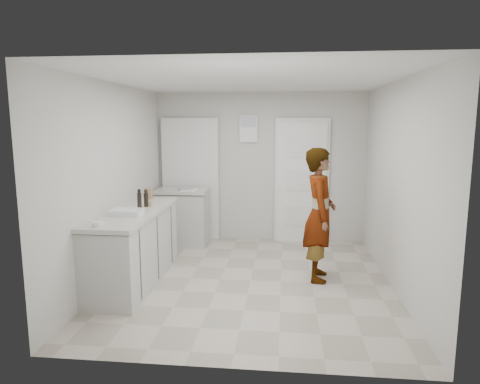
# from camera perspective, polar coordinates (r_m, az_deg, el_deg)

# --- Properties ---
(ground) EXTENTS (4.00, 4.00, 0.00)m
(ground) POSITION_cam_1_polar(r_m,az_deg,el_deg) (5.60, 1.41, -11.71)
(ground) COLOR gray
(ground) RESTS_ON ground
(room_shell) EXTENTS (4.00, 4.00, 4.00)m
(room_shell) POSITION_cam_1_polar(r_m,az_deg,el_deg) (7.25, 1.31, 1.50)
(room_shell) COLOR #B4B2AA
(room_shell) RESTS_ON ground
(main_counter) EXTENTS (0.64, 1.96, 0.93)m
(main_counter) POSITION_cam_1_polar(r_m,az_deg,el_deg) (5.57, -13.91, -7.44)
(main_counter) COLOR #B3B3AE
(main_counter) RESTS_ON ground
(side_counter) EXTENTS (0.84, 0.61, 0.93)m
(side_counter) POSITION_cam_1_polar(r_m,az_deg,el_deg) (7.14, -7.63, -3.57)
(side_counter) COLOR #B3B3AE
(side_counter) RESTS_ON ground
(person) EXTENTS (0.43, 0.63, 1.70)m
(person) POSITION_cam_1_polar(r_m,az_deg,el_deg) (5.52, 10.56, -2.99)
(person) COLOR silver
(person) RESTS_ON ground
(cake_mix_box) EXTENTS (0.10, 0.05, 0.16)m
(cake_mix_box) POSITION_cam_1_polar(r_m,az_deg,el_deg) (6.20, -12.06, -0.21)
(cake_mix_box) COLOR olive
(cake_mix_box) RESTS_ON main_counter
(spice_jar) EXTENTS (0.05, 0.05, 0.07)m
(spice_jar) POSITION_cam_1_polar(r_m,az_deg,el_deg) (5.64, -11.77, -1.58)
(spice_jar) COLOR tan
(spice_jar) RESTS_ON main_counter
(oil_cruet_a) EXTENTS (0.06, 0.06, 0.23)m
(oil_cruet_a) POSITION_cam_1_polar(r_m,az_deg,el_deg) (5.65, -12.42, -0.83)
(oil_cruet_a) COLOR black
(oil_cruet_a) RESTS_ON main_counter
(oil_cruet_b) EXTENTS (0.05, 0.05, 0.25)m
(oil_cruet_b) POSITION_cam_1_polar(r_m,az_deg,el_deg) (5.59, -13.28, -0.89)
(oil_cruet_b) COLOR black
(oil_cruet_b) RESTS_ON main_counter
(baking_dish) EXTENTS (0.36, 0.26, 0.06)m
(baking_dish) POSITION_cam_1_polar(r_m,az_deg,el_deg) (5.23, -14.89, -2.63)
(baking_dish) COLOR silver
(baking_dish) RESTS_ON main_counter
(egg_bowl) EXTENTS (0.12, 0.12, 0.04)m
(egg_bowl) POSITION_cam_1_polar(r_m,az_deg,el_deg) (4.74, -18.44, -4.08)
(egg_bowl) COLOR silver
(egg_bowl) RESTS_ON main_counter
(papers) EXTENTS (0.24, 0.30, 0.01)m
(papers) POSITION_cam_1_polar(r_m,az_deg,el_deg) (6.96, -6.74, 0.32)
(papers) COLOR white
(papers) RESTS_ON side_counter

